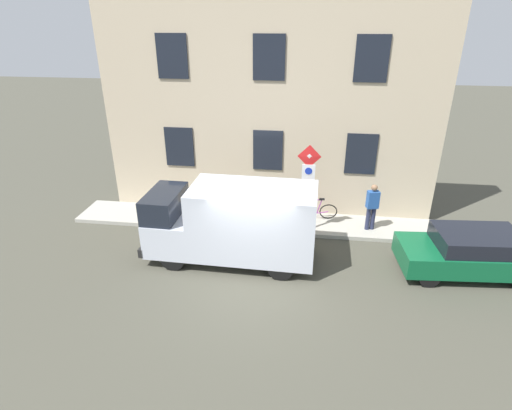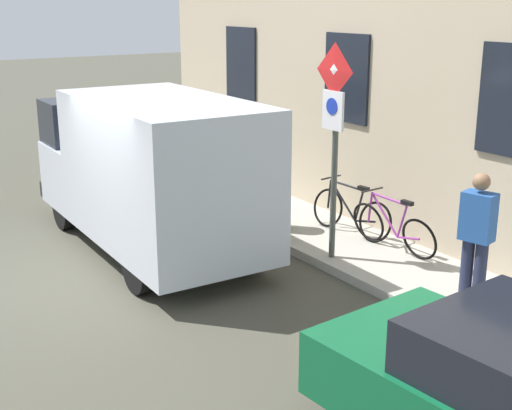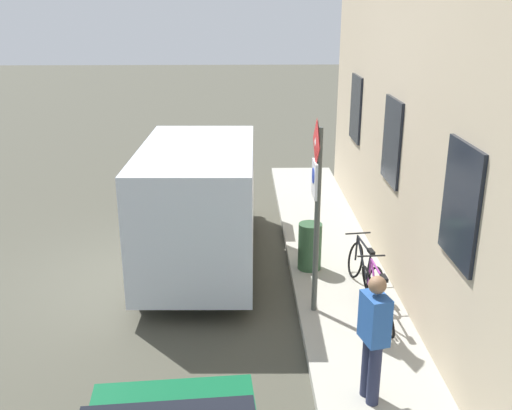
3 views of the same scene
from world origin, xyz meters
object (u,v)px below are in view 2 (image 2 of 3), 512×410
Objects in this scene: bicycle_purple at (393,228)px; sign_post_stacked at (334,122)px; litter_bin at (277,203)px; pedestrian at (477,234)px; delivery_van at (149,169)px; bicycle_black at (351,212)px.

sign_post_stacked is at bearing 70.12° from bicycle_purple.
litter_bin is at bearing 21.26° from bicycle_purple.
sign_post_stacked is at bearing -92.64° from pedestrian.
delivery_van is 5.98× the size of litter_bin.
sign_post_stacked reaches higher than litter_bin.
delivery_van is (-1.92, 2.21, -0.87)m from sign_post_stacked.
pedestrian reaches higher than litter_bin.
bicycle_purple is at bearing -119.03° from pedestrian.
bicycle_black is 1.91× the size of litter_bin.
bicycle_purple and bicycle_black have the same top height.
bicycle_black is at bearing -116.04° from delivery_van.
delivery_van is at bearing 46.00° from bicycle_purple.
delivery_van reaches higher than bicycle_black.
pedestrian is at bearing 161.80° from bicycle_purple.
bicycle_black is 1.24m from litter_bin.
litter_bin is (-0.86, 0.89, 0.08)m from bicycle_black.
delivery_van is 5.09m from pedestrian.
delivery_van reaches higher than pedestrian.
sign_post_stacked is 1.78× the size of pedestrian.
delivery_van is 3.13× the size of bicycle_black.
litter_bin is at bearing -99.29° from pedestrian.
pedestrian is (-0.53, -1.99, 0.56)m from bicycle_purple.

